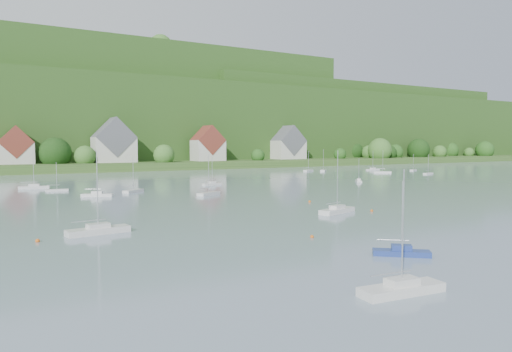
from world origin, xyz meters
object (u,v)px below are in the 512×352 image
(near_sailboat_0, at_px, (402,288))
(near_sailboat_3, at_px, (337,210))
(near_sailboat_1, at_px, (401,251))
(near_sailboat_6, at_px, (98,230))

(near_sailboat_0, relative_size, near_sailboat_3, 0.91)
(near_sailboat_0, height_order, near_sailboat_1, near_sailboat_0)
(near_sailboat_0, bearing_deg, near_sailboat_1, 48.47)
(near_sailboat_0, relative_size, near_sailboat_6, 0.90)
(near_sailboat_0, bearing_deg, near_sailboat_3, 62.32)
(near_sailboat_6, bearing_deg, near_sailboat_3, -9.52)
(near_sailboat_1, bearing_deg, near_sailboat_6, 171.37)
(near_sailboat_1, distance_m, near_sailboat_6, 32.67)
(near_sailboat_0, distance_m, near_sailboat_3, 37.62)
(near_sailboat_1, distance_m, near_sailboat_3, 26.64)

